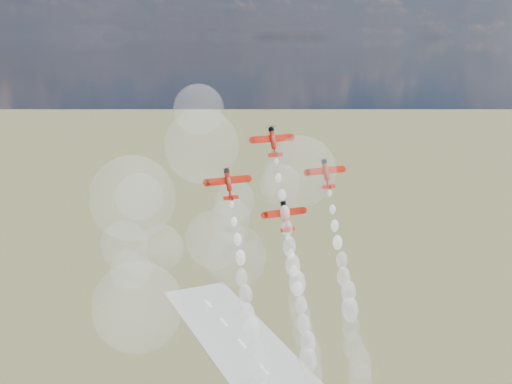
{
  "coord_description": "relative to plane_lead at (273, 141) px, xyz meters",
  "views": [
    {
      "loc": [
        -81.52,
        -106.73,
        116.97
      ],
      "look_at": [
        -25.94,
        18.32,
        81.52
      ],
      "focal_mm": 42.0,
      "sensor_mm": 36.0,
      "label": 1
    }
  ],
  "objects": [
    {
      "name": "smoke_trail_right",
      "position": [
        12.94,
        -18.94,
        -46.09
      ],
      "size": [
        5.61,
        20.11,
        45.03
      ],
      "color": "white",
      "rests_on": "plane_right"
    },
    {
      "name": "plane_right",
      "position": [
        12.97,
        -3.48,
        -8.38
      ],
      "size": [
        10.42,
        4.85,
        7.07
      ],
      "rotation": [
        1.18,
        0.0,
        0.0
      ],
      "color": "#B81909",
      "rests_on": "ground"
    },
    {
      "name": "plane_slot",
      "position": [
        0.0,
        -6.96,
        -16.77
      ],
      "size": [
        10.42,
        4.85,
        7.07
      ],
      "rotation": [
        1.18,
        0.0,
        0.0
      ],
      "color": "#B81909",
      "rests_on": "ground"
    },
    {
      "name": "plane_lead",
      "position": [
        0.0,
        0.0,
        0.0
      ],
      "size": [
        10.42,
        4.85,
        7.07
      ],
      "rotation": [
        1.18,
        0.0,
        0.0
      ],
      "color": "#B81909",
      "rests_on": "ground"
    },
    {
      "name": "plane_left",
      "position": [
        -12.97,
        -3.48,
        -8.38
      ],
      "size": [
        10.42,
        4.85,
        7.07
      ],
      "rotation": [
        1.18,
        0.0,
        0.0
      ],
      "color": "#B81909",
      "rests_on": "ground"
    },
    {
      "name": "smoke_trail_left",
      "position": [
        -13.08,
        -19.3,
        -45.9
      ],
      "size": [
        5.27,
        21.16,
        44.55
      ],
      "color": "white",
      "rests_on": "plane_left"
    },
    {
      "name": "smoke_trail_lead",
      "position": [
        -0.11,
        -15.66,
        -37.73
      ],
      "size": [
        5.55,
        20.95,
        45.67
      ],
      "color": "white",
      "rests_on": "plane_lead"
    },
    {
      "name": "drifted_smoke_cloud",
      "position": [
        -20.07,
        2.91,
        -17.87
      ],
      "size": [
        61.41,
        36.68,
        57.29
      ],
      "color": "white",
      "rests_on": "ground"
    }
  ]
}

